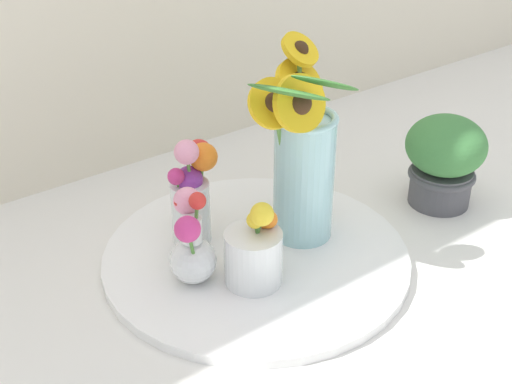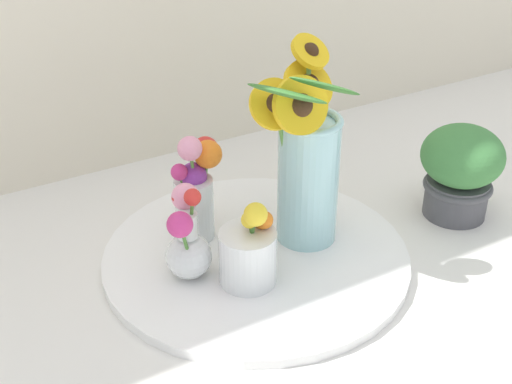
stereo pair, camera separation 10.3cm
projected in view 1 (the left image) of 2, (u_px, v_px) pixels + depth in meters
ground_plane at (318, 288)px, 1.04m from camera, size 6.00×6.00×0.00m
serving_tray at (256, 257)px, 1.09m from camera, size 0.47×0.47×0.02m
mason_jar_sunflowers at (302, 157)px, 1.07m from camera, size 0.20×0.20×0.31m
vase_small_center at (255, 252)px, 1.00m from camera, size 0.08×0.08×0.13m
vase_bulb_right at (191, 242)px, 1.00m from camera, size 0.07×0.09×0.15m
vase_small_back at (192, 190)px, 1.08m from camera, size 0.09×0.08×0.18m
potted_plant at (444, 158)px, 1.20m from camera, size 0.14×0.14×0.16m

